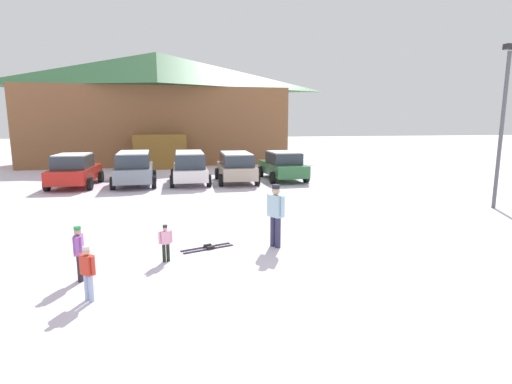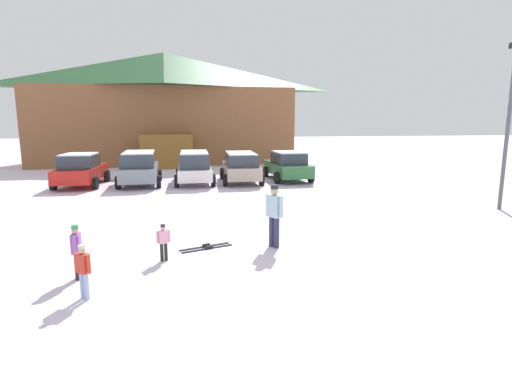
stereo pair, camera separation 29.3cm
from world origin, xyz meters
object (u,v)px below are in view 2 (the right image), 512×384
Objects in this scene: skier_child_in_red_jacket at (83,269)px; parked_green_coupe at (288,165)px; parked_grey_wagon at (140,167)px; pair_of_skis at (206,247)px; skier_adult_in_blue_parka at (274,212)px; skier_child_in_purple_jacket at (76,249)px; parked_red_sedan at (81,170)px; parked_white_suv at (194,166)px; parked_beige_suv at (241,166)px; lamp_post at (509,119)px; skier_child_in_pink_snowsuit at (163,240)px; ski_lodge at (166,107)px.

parked_green_coupe is at bearing 62.20° from skier_child_in_red_jacket.
parked_grey_wagon is 3.09× the size of pair_of_skis.
skier_child_in_purple_jacket is at bearing -162.71° from skier_adult_in_blue_parka.
parked_white_suv is (5.78, 0.03, 0.07)m from parked_red_sedan.
skier_adult_in_blue_parka is (4.64, -11.59, 0.01)m from parked_grey_wagon.
skier_child_in_red_jacket is (-7.61, -14.43, -0.23)m from parked_green_coupe.
skier_child_in_red_jacket is 0.63× the size of skier_adult_in_blue_parka.
skier_child_in_purple_jacket is at bearing -76.95° from parked_red_sedan.
parked_white_suv reaches higher than pair_of_skis.
parked_beige_suv is 0.71× the size of lamp_post.
skier_child_in_pink_snowsuit is at bearing -106.17° from parked_beige_suv.
parked_red_sedan is 5.78m from parked_white_suv.
skier_adult_in_blue_parka is at bearing -106.05° from parked_green_coupe.
skier_child_in_pink_snowsuit is (4.76, -12.28, -0.34)m from parked_red_sedan.
ski_lodge is 23.89m from pair_of_skis.
parked_beige_suv is at bearing 86.50° from skier_adult_in_blue_parka.
skier_child_in_pink_snowsuit is (0.91, -24.21, -3.89)m from ski_lodge.
skier_child_in_purple_jacket reaches higher than pair_of_skis.
skier_child_in_pink_snowsuit is 0.53× the size of skier_adult_in_blue_parka.
parked_beige_suv is 2.56× the size of skier_adult_in_blue_parka.
skier_child_in_purple_jacket is at bearing -149.57° from pair_of_skis.
parked_red_sedan is 0.71× the size of lamp_post.
skier_child_in_red_jacket is 3.64m from pair_of_skis.
ski_lodge reaches higher than parked_green_coupe.
parked_green_coupe is 14.04m from skier_child_in_pink_snowsuit.
parked_beige_suv is at bearing 67.97° from skier_child_in_purple_jacket.
skier_child_in_red_jacket is at bearing -149.43° from skier_adult_in_blue_parka.
parked_grey_wagon reaches higher than parked_beige_suv.
parked_red_sedan is at bearing 122.94° from skier_adult_in_blue_parka.
skier_adult_in_blue_parka is (4.54, 1.41, 0.28)m from skier_child_in_purple_jacket.
skier_child_in_purple_jacket is (-2.75, -13.13, -0.25)m from parked_white_suv.
ski_lodge reaches higher than pair_of_skis.
ski_lodge reaches higher than parked_red_sedan.
pair_of_skis is (-1.77, 0.21, -0.92)m from skier_adult_in_blue_parka.
parked_grey_wagon is 12.48m from skier_adult_in_blue_parka.
skier_adult_in_blue_parka is at bearing -81.31° from parked_white_suv.
parked_green_coupe is 2.69× the size of skier_adult_in_blue_parka.
ski_lodge is 24.54m from skier_child_in_pink_snowsuit.
parked_green_coupe is 3.85× the size of skier_child_in_purple_jacket.
skier_child_in_red_jacket is (-0.44, -26.08, -3.81)m from ski_lodge.
parked_red_sedan is 12.89m from pair_of_skis.
parked_white_suv is 5.15× the size of skier_child_in_pink_snowsuit.
skier_child_in_purple_jacket is at bearing 109.55° from skier_child_in_red_jacket.
parked_grey_wagon is at bearing 179.52° from parked_beige_suv.
parked_green_coupe is at bearing 8.80° from parked_beige_suv.
skier_adult_in_blue_parka is at bearing -57.06° from parked_red_sedan.
skier_child_in_red_jacket is 14.90m from lamp_post.
parked_grey_wagon reaches higher than skier_child_in_red_jacket.
parked_red_sedan is 8.28m from parked_beige_suv.
skier_child_in_red_jacket is (-4.87, -14.01, -0.29)m from parked_beige_suv.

